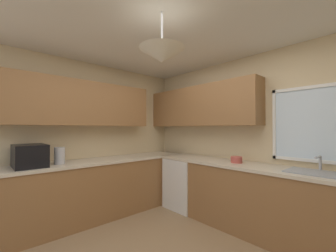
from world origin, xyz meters
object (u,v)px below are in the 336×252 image
at_px(kettle, 60,156).
at_px(sink_assembly, 317,172).
at_px(dishwasher, 186,183).
at_px(bowl, 236,160).
at_px(microwave, 30,156).

distance_m(kettle, sink_assembly, 3.24).
bearing_deg(dishwasher, bowl, 1.77).
distance_m(sink_assembly, bowl, 0.97).
relative_size(kettle, bowl, 1.45).
relative_size(dishwasher, sink_assembly, 1.47).
height_order(sink_assembly, bowl, sink_assembly).
relative_size(kettle, sink_assembly, 0.40).
xyz_separation_m(microwave, bowl, (1.63, 2.29, -0.10)).
xyz_separation_m(kettle, bowl, (1.61, 1.94, -0.07)).
bearing_deg(bowl, microwave, -125.51).
xyz_separation_m(dishwasher, bowl, (0.97, 0.03, 0.52)).
relative_size(dishwasher, microwave, 1.79).
height_order(dishwasher, microwave, microwave).
xyz_separation_m(dishwasher, sink_assembly, (1.94, 0.04, 0.49)).
bearing_deg(sink_assembly, dishwasher, -178.92).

